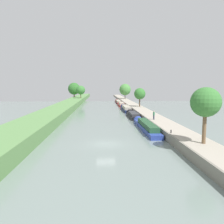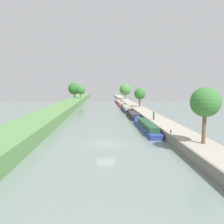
# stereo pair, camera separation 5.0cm
# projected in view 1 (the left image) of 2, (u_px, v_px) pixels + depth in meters

# --- Properties ---
(ground_plane) EXTENTS (160.00, 160.00, 0.00)m
(ground_plane) POSITION_uv_depth(u_px,v_px,m) (106.00, 144.00, 28.85)
(ground_plane) COLOR slate
(left_grassy_bank) EXTENTS (6.50, 260.00, 1.98)m
(left_grassy_bank) POSITION_uv_depth(u_px,v_px,m) (13.00, 138.00, 28.14)
(left_grassy_bank) COLOR #5B894C
(left_grassy_bank) RESTS_ON ground_plane
(right_towpath) EXTENTS (3.93, 260.00, 1.18)m
(right_towpath) POSITION_uv_depth(u_px,v_px,m) (185.00, 138.00, 29.31)
(right_towpath) COLOR #A89E8E
(right_towpath) RESTS_ON ground_plane
(stone_quay) EXTENTS (0.25, 260.00, 1.23)m
(stone_quay) POSITION_uv_depth(u_px,v_px,m) (170.00, 138.00, 29.21)
(stone_quay) COLOR gray
(stone_quay) RESTS_ON ground_plane
(narrowboat_blue) EXTENTS (1.87, 16.12, 2.03)m
(narrowboat_blue) POSITION_uv_depth(u_px,v_px,m) (146.00, 126.00, 38.33)
(narrowboat_blue) COLOR #283D93
(narrowboat_blue) RESTS_ON ground_plane
(narrowboat_black) EXTENTS (2.11, 11.32, 2.00)m
(narrowboat_black) POSITION_uv_depth(u_px,v_px,m) (133.00, 115.00, 53.44)
(narrowboat_black) COLOR black
(narrowboat_black) RESTS_ON ground_plane
(narrowboat_navy) EXTENTS (2.16, 15.78, 2.20)m
(narrowboat_navy) POSITION_uv_depth(u_px,v_px,m) (126.00, 108.00, 68.36)
(narrowboat_navy) COLOR #141E42
(narrowboat_navy) RESTS_ON ground_plane
(narrowboat_red) EXTENTS (1.98, 10.84, 2.07)m
(narrowboat_red) POSITION_uv_depth(u_px,v_px,m) (121.00, 104.00, 83.03)
(narrowboat_red) COLOR maroon
(narrowboat_red) RESTS_ON ground_plane
(narrowboat_maroon) EXTENTS (1.98, 16.89, 1.88)m
(narrowboat_maroon) POSITION_uv_depth(u_px,v_px,m) (118.00, 102.00, 98.25)
(narrowboat_maroon) COLOR maroon
(narrowboat_maroon) RESTS_ON ground_plane
(tree_rightbank_near) EXTENTS (3.30, 3.30, 6.31)m
(tree_rightbank_near) POSITION_uv_depth(u_px,v_px,m) (206.00, 103.00, 23.98)
(tree_rightbank_near) COLOR brown
(tree_rightbank_near) RESTS_ON right_towpath
(tree_rightbank_midnear) EXTENTS (3.50, 3.50, 5.75)m
(tree_rightbank_midnear) POSITION_uv_depth(u_px,v_px,m) (140.00, 94.00, 67.34)
(tree_rightbank_midnear) COLOR #4C3828
(tree_rightbank_midnear) RESTS_ON right_towpath
(tree_rightbank_midfar) EXTENTS (5.68, 5.68, 7.41)m
(tree_rightbank_midfar) POSITION_uv_depth(u_px,v_px,m) (125.00, 90.00, 108.96)
(tree_rightbank_midfar) COLOR #4C3828
(tree_rightbank_midfar) RESTS_ON right_towpath
(tree_leftbank_downstream) EXTENTS (4.04, 4.04, 5.74)m
(tree_leftbank_downstream) POSITION_uv_depth(u_px,v_px,m) (81.00, 90.00, 99.78)
(tree_leftbank_downstream) COLOR brown
(tree_leftbank_downstream) RESTS_ON left_grassy_bank
(tree_leftbank_upstream) EXTENTS (6.02, 6.02, 7.18)m
(tree_leftbank_upstream) POSITION_uv_depth(u_px,v_px,m) (74.00, 89.00, 110.38)
(tree_leftbank_upstream) COLOR brown
(tree_leftbank_upstream) RESTS_ON left_grassy_bank
(person_walking) EXTENTS (0.34, 0.34, 1.66)m
(person_walking) POSITION_uv_depth(u_px,v_px,m) (154.00, 115.00, 41.75)
(person_walking) COLOR #282D42
(person_walking) RESTS_ON right_towpath
(mooring_bollard_near) EXTENTS (0.16, 0.16, 0.45)m
(mooring_bollard_near) POSITION_uv_depth(u_px,v_px,m) (171.00, 131.00, 29.90)
(mooring_bollard_near) COLOR black
(mooring_bollard_near) RESTS_ON right_towpath
(mooring_bollard_far) EXTENTS (0.16, 0.16, 0.45)m
(mooring_bollard_far) POSITION_uv_depth(u_px,v_px,m) (121.00, 99.00, 105.82)
(mooring_bollard_far) COLOR black
(mooring_bollard_far) RESTS_ON right_towpath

